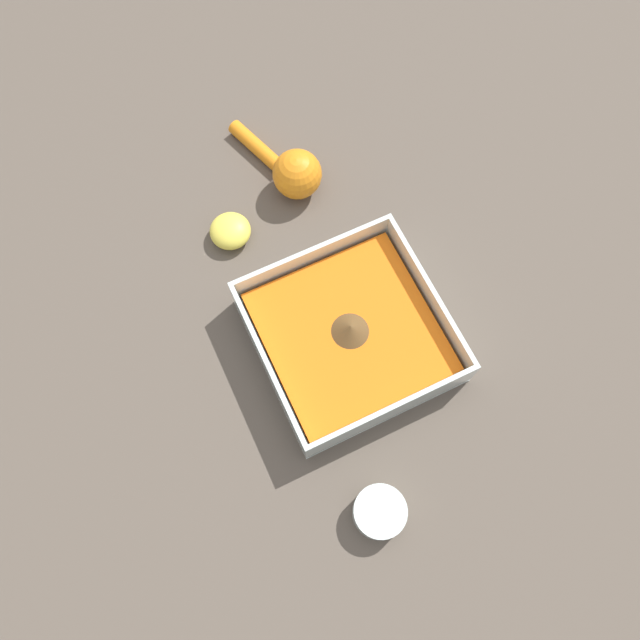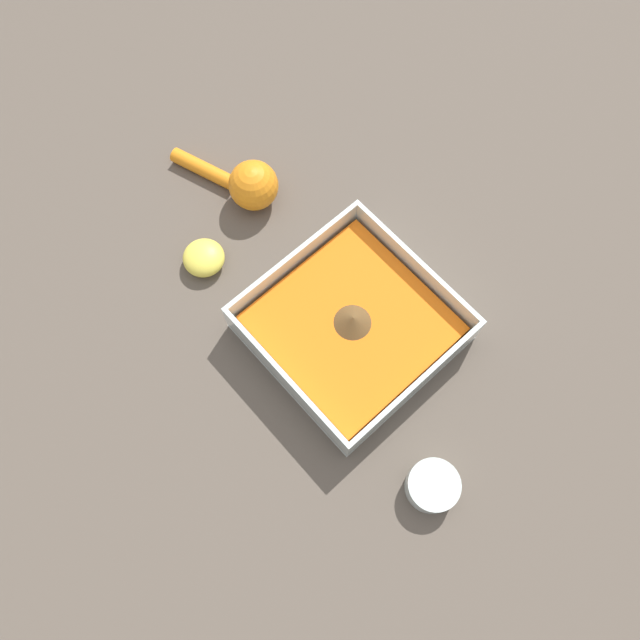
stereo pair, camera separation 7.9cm
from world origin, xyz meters
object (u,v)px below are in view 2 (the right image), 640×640
lemon_squeezer (247,183)px  square_dish (352,327)px  spice_bowl (432,486)px  lemon_half (204,258)px

lemon_squeezer → square_dish: bearing=-26.3°
spice_bowl → lemon_half: spice_bowl is taller
square_dish → lemon_half: size_ratio=4.06×
spice_bowl → lemon_half: size_ratio=1.10×
square_dish → lemon_half: 0.22m
square_dish → lemon_squeezer: (-0.25, 0.03, 0.01)m
spice_bowl → lemon_half: (-0.41, -0.02, 0.00)m
spice_bowl → lemon_squeezer: lemon_squeezer is taller
spice_bowl → lemon_half: 0.42m
square_dish → lemon_squeezer: bearing=172.3°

